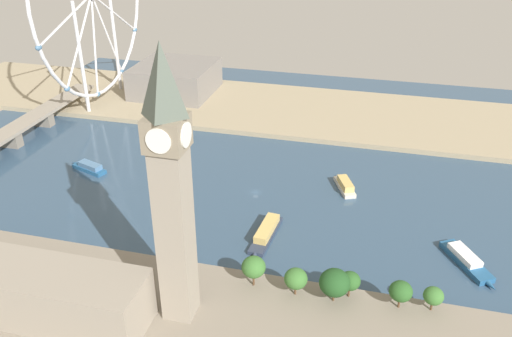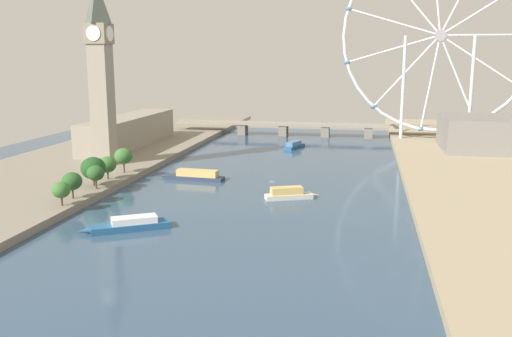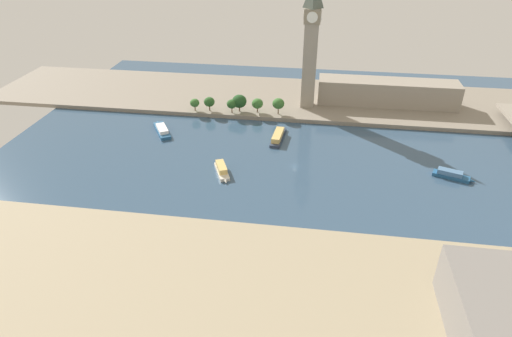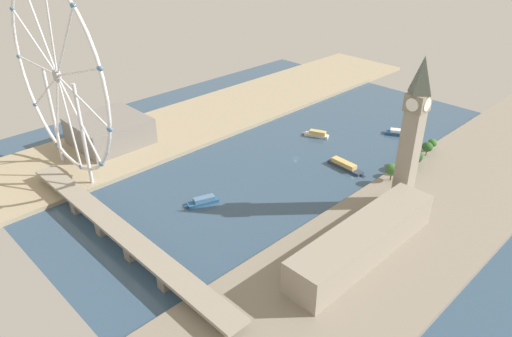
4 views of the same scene
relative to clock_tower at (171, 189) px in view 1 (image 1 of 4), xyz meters
name	(u,v)px [view 1 (image 1 of 4)]	position (x,y,z in m)	size (l,w,h in m)	color
ground_plane	(256,192)	(91.30, -2.96, -52.29)	(388.12, 388.12, 0.00)	#334C66
riverbank_right	(296,111)	(200.35, -2.96, -50.79)	(90.00, 520.00, 3.00)	tan
clock_tower	(171,189)	(0.00, 0.00, 0.00)	(12.57, 12.57, 95.07)	gray
parliament_block	(0,285)	(-12.82, 61.43, -39.83)	(22.00, 106.86, 18.93)	gray
tree_row_embankment	(333,281)	(20.14, -49.59, -41.78)	(12.90, 71.44, 12.97)	#513823
riverside_hall	(175,79)	(210.35, 86.97, -39.03)	(53.08, 53.22, 20.52)	gray
tour_boat_0	(467,260)	(57.05, -99.10, -50.42)	(29.67, 20.22, 4.60)	#235684
tour_boat_1	(266,232)	(55.52, -16.91, -50.12)	(34.43, 8.74, 5.06)	#2D384C
tour_boat_2	(345,185)	(105.66, -45.35, -50.10)	(23.27, 13.17, 5.20)	beige
tour_boat_3	(89,167)	(91.21, 88.63, -50.31)	(12.28, 23.90, 4.70)	#235684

